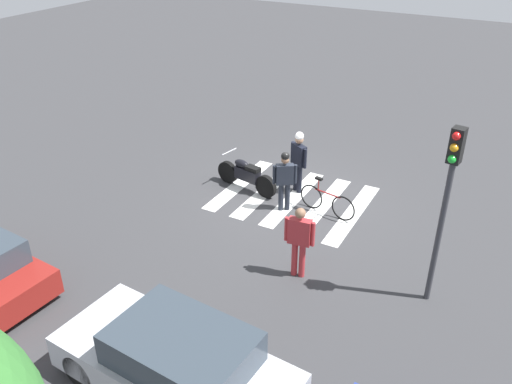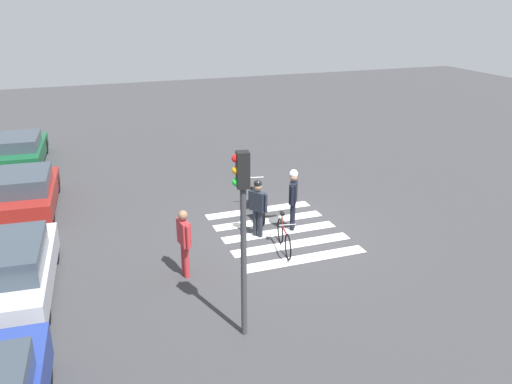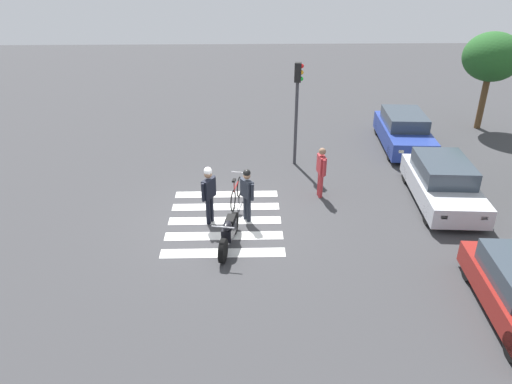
{
  "view_description": "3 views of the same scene",
  "coord_description": "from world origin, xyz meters",
  "px_view_note": "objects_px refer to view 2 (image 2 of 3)",
  "views": [
    {
      "loc": [
        -5.41,
        12.26,
        7.57
      ],
      "look_at": [
        0.26,
        1.78,
        1.0
      ],
      "focal_mm": 37.25,
      "sensor_mm": 36.0,
      "label": 1
    },
    {
      "loc": [
        -13.26,
        5.57,
        6.68
      ],
      "look_at": [
        0.3,
        0.64,
        1.25
      ],
      "focal_mm": 37.23,
      "sensor_mm": 36.0,
      "label": 2
    },
    {
      "loc": [
        13.27,
        0.65,
        7.79
      ],
      "look_at": [
        0.05,
        0.98,
        1.03
      ],
      "focal_mm": 34.28,
      "sensor_mm": 36.0,
      "label": 3
    }
  ],
  "objects_px": {
    "car_silver_sedan": "(10,270)",
    "traffic_light_pole": "(242,216)",
    "pedestrian_bystander": "(184,239)",
    "officer_by_motorcycle": "(293,195)",
    "police_motorcycle": "(257,201)",
    "car_green_compact": "(21,150)",
    "officer_on_foot": "(258,204)",
    "leaning_bicycle": "(284,238)",
    "car_maroon_wagon": "(26,191)"
  },
  "relations": [
    {
      "from": "leaning_bicycle",
      "to": "officer_by_motorcycle",
      "type": "xyz_separation_m",
      "value": [
        1.23,
        -0.8,
        0.71
      ]
    },
    {
      "from": "traffic_light_pole",
      "to": "car_green_compact",
      "type": "bearing_deg",
      "value": 18.89
    },
    {
      "from": "leaning_bicycle",
      "to": "officer_by_motorcycle",
      "type": "relative_size",
      "value": 0.91
    },
    {
      "from": "car_silver_sedan",
      "to": "car_green_compact",
      "type": "distance_m",
      "value": 10.97
    },
    {
      "from": "officer_on_foot",
      "to": "car_silver_sedan",
      "type": "distance_m",
      "value": 6.62
    },
    {
      "from": "police_motorcycle",
      "to": "car_silver_sedan",
      "type": "bearing_deg",
      "value": 110.31
    },
    {
      "from": "officer_by_motorcycle",
      "to": "car_green_compact",
      "type": "bearing_deg",
      "value": 39.19
    },
    {
      "from": "officer_by_motorcycle",
      "to": "officer_on_foot",
      "type": "bearing_deg",
      "value": 95.78
    },
    {
      "from": "pedestrian_bystander",
      "to": "officer_on_foot",
      "type": "bearing_deg",
      "value": -57.99
    },
    {
      "from": "traffic_light_pole",
      "to": "pedestrian_bystander",
      "type": "bearing_deg",
      "value": 11.83
    },
    {
      "from": "officer_by_motorcycle",
      "to": "pedestrian_bystander",
      "type": "relative_size",
      "value": 1.06
    },
    {
      "from": "officer_by_motorcycle",
      "to": "traffic_light_pole",
      "type": "height_order",
      "value": "traffic_light_pole"
    },
    {
      "from": "officer_on_foot",
      "to": "officer_by_motorcycle",
      "type": "distance_m",
      "value": 1.16
    },
    {
      "from": "leaning_bicycle",
      "to": "car_green_compact",
      "type": "distance_m",
      "value": 13.08
    },
    {
      "from": "car_green_compact",
      "to": "traffic_light_pole",
      "type": "distance_m",
      "value": 15.15
    },
    {
      "from": "officer_by_motorcycle",
      "to": "traffic_light_pole",
      "type": "distance_m",
      "value": 5.65
    },
    {
      "from": "car_silver_sedan",
      "to": "traffic_light_pole",
      "type": "bearing_deg",
      "value": -125.2
    },
    {
      "from": "pedestrian_bystander",
      "to": "car_green_compact",
      "type": "xyz_separation_m",
      "value": [
        11.41,
        4.28,
        -0.42
      ]
    },
    {
      "from": "car_maroon_wagon",
      "to": "traffic_light_pole",
      "type": "height_order",
      "value": "traffic_light_pole"
    },
    {
      "from": "officer_by_motorcycle",
      "to": "car_silver_sedan",
      "type": "distance_m",
      "value": 7.78
    },
    {
      "from": "officer_on_foot",
      "to": "traffic_light_pole",
      "type": "xyz_separation_m",
      "value": [
        -4.36,
        1.92,
        1.67
      ]
    },
    {
      "from": "police_motorcycle",
      "to": "officer_on_foot",
      "type": "distance_m",
      "value": 1.67
    },
    {
      "from": "police_motorcycle",
      "to": "traffic_light_pole",
      "type": "distance_m",
      "value": 6.71
    },
    {
      "from": "police_motorcycle",
      "to": "car_maroon_wagon",
      "type": "distance_m",
      "value": 7.57
    },
    {
      "from": "leaning_bicycle",
      "to": "car_green_compact",
      "type": "xyz_separation_m",
      "value": [
        10.96,
        7.13,
        0.22
      ]
    },
    {
      "from": "car_silver_sedan",
      "to": "police_motorcycle",
      "type": "bearing_deg",
      "value": -69.69
    },
    {
      "from": "police_motorcycle",
      "to": "officer_by_motorcycle",
      "type": "distance_m",
      "value": 1.63
    },
    {
      "from": "car_green_compact",
      "to": "traffic_light_pole",
      "type": "bearing_deg",
      "value": -161.11
    },
    {
      "from": "car_green_compact",
      "to": "officer_by_motorcycle",
      "type": "bearing_deg",
      "value": -140.81
    },
    {
      "from": "officer_on_foot",
      "to": "car_green_compact",
      "type": "bearing_deg",
      "value": 34.55
    },
    {
      "from": "car_silver_sedan",
      "to": "traffic_light_pole",
      "type": "distance_m",
      "value": 5.96
    },
    {
      "from": "car_silver_sedan",
      "to": "car_maroon_wagon",
      "type": "bearing_deg",
      "value": -1.21
    },
    {
      "from": "police_motorcycle",
      "to": "car_silver_sedan",
      "type": "xyz_separation_m",
      "value": [
        -2.61,
        7.04,
        0.21
      ]
    },
    {
      "from": "leaning_bicycle",
      "to": "car_silver_sedan",
      "type": "relative_size",
      "value": 0.39
    },
    {
      "from": "leaning_bicycle",
      "to": "pedestrian_bystander",
      "type": "height_order",
      "value": "pedestrian_bystander"
    },
    {
      "from": "police_motorcycle",
      "to": "pedestrian_bystander",
      "type": "height_order",
      "value": "pedestrian_bystander"
    },
    {
      "from": "police_motorcycle",
      "to": "leaning_bicycle",
      "type": "xyz_separation_m",
      "value": [
        -2.61,
        0.18,
        -0.08
      ]
    },
    {
      "from": "car_green_compact",
      "to": "car_silver_sedan",
      "type": "bearing_deg",
      "value": -178.6
    },
    {
      "from": "officer_by_motorcycle",
      "to": "car_silver_sedan",
      "type": "bearing_deg",
      "value": 99.15
    },
    {
      "from": "car_silver_sedan",
      "to": "car_green_compact",
      "type": "bearing_deg",
      "value": 1.4
    },
    {
      "from": "officer_on_foot",
      "to": "car_green_compact",
      "type": "relative_size",
      "value": 0.4
    },
    {
      "from": "officer_by_motorcycle",
      "to": "car_maroon_wagon",
      "type": "distance_m",
      "value": 8.76
    },
    {
      "from": "pedestrian_bystander",
      "to": "police_motorcycle",
      "type": "bearing_deg",
      "value": -44.82
    },
    {
      "from": "car_maroon_wagon",
      "to": "traffic_light_pole",
      "type": "xyz_separation_m",
      "value": [
        -8.89,
        -4.47,
        2.05
      ]
    },
    {
      "from": "traffic_light_pole",
      "to": "car_maroon_wagon",
      "type": "bearing_deg",
      "value": 26.71
    },
    {
      "from": "car_maroon_wagon",
      "to": "car_green_compact",
      "type": "height_order",
      "value": "car_maroon_wagon"
    },
    {
      "from": "officer_by_motorcycle",
      "to": "police_motorcycle",
      "type": "bearing_deg",
      "value": 24.35
    },
    {
      "from": "car_silver_sedan",
      "to": "traffic_light_pole",
      "type": "height_order",
      "value": "traffic_light_pole"
    },
    {
      "from": "police_motorcycle",
      "to": "traffic_light_pole",
      "type": "bearing_deg",
      "value": 157.26
    },
    {
      "from": "officer_on_foot",
      "to": "officer_by_motorcycle",
      "type": "bearing_deg",
      "value": -84.22
    }
  ]
}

